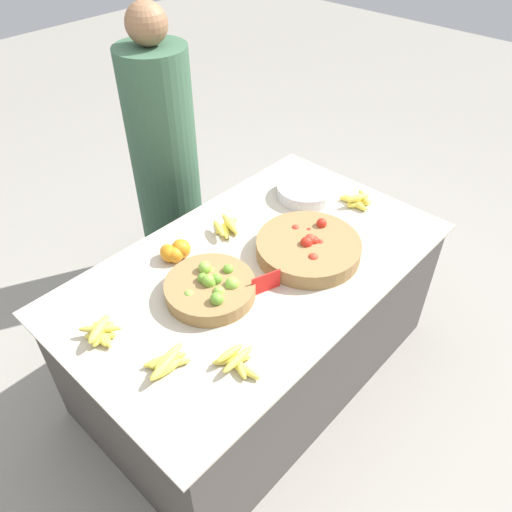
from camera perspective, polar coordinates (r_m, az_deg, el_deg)
ground_plane at (r=2.63m, az=-0.00°, el=-12.45°), size 12.00×12.00×0.00m
market_table at (r=2.36m, az=-0.00°, el=-7.36°), size 1.67×0.99×0.70m
lime_bowl at (r=1.97m, az=-5.23°, el=-3.61°), size 0.36×0.36×0.10m
tomato_basket at (r=2.15m, az=6.00°, el=0.97°), size 0.45×0.45×0.11m
orange_pile at (r=2.15m, az=-9.29°, el=0.49°), size 0.13×0.11×0.08m
metal_bowl at (r=2.52m, az=5.69°, el=7.40°), size 0.29×0.29×0.06m
price_sign at (r=1.97m, az=1.16°, el=-3.06°), size 0.12×0.05×0.09m
banana_bunch_back_center at (r=2.28m, az=-3.35°, el=3.41°), size 0.17×0.16×0.06m
banana_bunch_middle_right at (r=1.74m, az=-2.25°, el=-11.93°), size 0.15×0.18×0.05m
banana_bunch_front_right at (r=1.76m, az=-10.17°, el=-11.95°), size 0.18×0.12×0.06m
banana_bunch_front_center at (r=2.50m, az=11.45°, el=6.19°), size 0.15×0.17×0.06m
banana_bunch_front_left at (r=1.90m, az=-17.33°, el=-8.40°), size 0.14×0.15×0.06m
vendor_person at (r=2.79m, az=-10.27°, el=9.97°), size 0.36×0.36×1.54m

